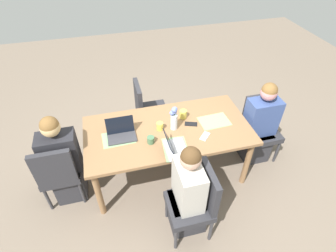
{
  "coord_description": "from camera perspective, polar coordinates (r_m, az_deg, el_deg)",
  "views": [
    {
      "loc": [
        0.59,
        2.29,
        2.84
      ],
      "look_at": [
        0.0,
        0.0,
        0.81
      ],
      "focal_mm": 28.63,
      "sensor_mm": 36.0,
      "label": 1
    }
  ],
  "objects": [
    {
      "name": "ground_plane",
      "position": [
        3.69,
        0.0,
        -9.51
      ],
      "size": [
        10.0,
        10.0,
        0.0
      ],
      "primitive_type": "plane",
      "color": "#756656"
    },
    {
      "name": "dining_table",
      "position": [
        3.2,
        0.0,
        -1.74
      ],
      "size": [
        1.95,
        0.98,
        0.76
      ],
      "color": "olive",
      "rests_on": "ground_plane"
    },
    {
      "name": "chair_head_left_left_near",
      "position": [
        3.82,
        18.91,
        0.32
      ],
      "size": [
        0.44,
        0.44,
        0.9
      ],
      "color": "#2D2D33",
      "rests_on": "ground_plane"
    },
    {
      "name": "person_head_left_left_near",
      "position": [
        3.73,
        18.76,
        -0.23
      ],
      "size": [
        0.4,
        0.36,
        1.19
      ],
      "color": "#2D2D33",
      "rests_on": "ground_plane"
    },
    {
      "name": "chair_far_left_mid",
      "position": [
        2.83,
        6.07,
        -15.38
      ],
      "size": [
        0.44,
        0.44,
        0.9
      ],
      "color": "#2D2D33",
      "rests_on": "ground_plane"
    },
    {
      "name": "person_far_left_mid",
      "position": [
        2.82,
        4.23,
        -14.45
      ],
      "size": [
        0.36,
        0.4,
        1.19
      ],
      "color": "#2D2D33",
      "rests_on": "ground_plane"
    },
    {
      "name": "chair_head_right_left_far",
      "position": [
        3.28,
        -22.26,
        -8.86
      ],
      "size": [
        0.44,
        0.44,
        0.9
      ],
      "color": "#2D2D33",
      "rests_on": "ground_plane"
    },
    {
      "name": "person_head_right_left_far",
      "position": [
        3.3,
        -21.3,
        -7.44
      ],
      "size": [
        0.4,
        0.36,
        1.19
      ],
      "color": "#2D2D33",
      "rests_on": "ground_plane"
    },
    {
      "name": "chair_near_right_near",
      "position": [
        3.92,
        -4.48,
        3.89
      ],
      "size": [
        0.44,
        0.44,
        0.9
      ],
      "color": "#2D2D33",
      "rests_on": "ground_plane"
    },
    {
      "name": "flower_vase",
      "position": [
        3.05,
        1.27,
        2.02
      ],
      "size": [
        0.09,
        0.08,
        0.31
      ],
      "color": "silver",
      "rests_on": "dining_table"
    },
    {
      "name": "placemat_head_left_left_near",
      "position": [
        3.31,
        9.85,
        0.98
      ],
      "size": [
        0.37,
        0.28,
        0.0
      ],
      "primitive_type": "cube",
      "rotation": [
        0.0,
        0.0,
        0.05
      ],
      "color": "#7FAD70",
      "rests_on": "dining_table"
    },
    {
      "name": "placemat_far_left_mid",
      "position": [
        2.92,
        1.69,
        -4.82
      ],
      "size": [
        0.29,
        0.38,
        0.0
      ],
      "primitive_type": "cube",
      "rotation": [
        0.0,
        0.0,
        -1.65
      ],
      "color": "#7FAD70",
      "rests_on": "dining_table"
    },
    {
      "name": "placemat_head_right_left_far",
      "position": [
        3.09,
        -10.49,
        -2.56
      ],
      "size": [
        0.37,
        0.27,
        0.0
      ],
      "primitive_type": "cube",
      "rotation": [
        0.0,
        0.0,
        3.18
      ],
      "color": "#7FAD70",
      "rests_on": "dining_table"
    },
    {
      "name": "laptop_head_right_left_far",
      "position": [
        3.08,
        -9.93,
        -1.53
      ],
      "size": [
        0.32,
        0.22,
        0.21
      ],
      "color": "#38383D",
      "rests_on": "dining_table"
    },
    {
      "name": "laptop_far_left_mid",
      "position": [
        2.87,
        1.38,
        -4.61
      ],
      "size": [
        0.22,
        0.32,
        0.2
      ],
      "color": "silver",
      "rests_on": "dining_table"
    },
    {
      "name": "coffee_mug_near_left",
      "position": [
        2.96,
        -3.69,
        -2.96
      ],
      "size": [
        0.08,
        0.08,
        0.08
      ],
      "primitive_type": "cylinder",
      "color": "#47704C",
      "rests_on": "dining_table"
    },
    {
      "name": "coffee_mug_near_right",
      "position": [
        3.29,
        3.25,
        2.53
      ],
      "size": [
        0.09,
        0.09,
        0.11
      ],
      "primitive_type": "cylinder",
      "color": "#DBC64C",
      "rests_on": "dining_table"
    },
    {
      "name": "coffee_mug_centre_left",
      "position": [
        3.12,
        -1.74,
        -0.04
      ],
      "size": [
        0.08,
        0.08,
        0.09
      ],
      "primitive_type": "cylinder",
      "color": "#DBC64C",
      "rests_on": "dining_table"
    },
    {
      "name": "phone_black",
      "position": [
        3.23,
        4.9,
        0.43
      ],
      "size": [
        0.17,
        0.12,
        0.01
      ],
      "primitive_type": "cube",
      "rotation": [
        0.0,
        0.0,
        2.79
      ],
      "color": "black",
      "rests_on": "dining_table"
    },
    {
      "name": "phone_silver",
      "position": [
        3.08,
        7.86,
        -2.17
      ],
      "size": [
        0.16,
        0.16,
        0.01
      ],
      "primitive_type": "cube",
      "rotation": [
        0.0,
        0.0,
        0.81
      ],
      "color": "silver",
      "rests_on": "dining_table"
    }
  ]
}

